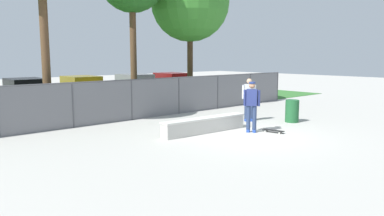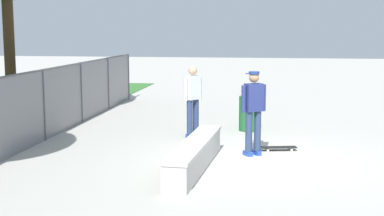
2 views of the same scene
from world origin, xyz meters
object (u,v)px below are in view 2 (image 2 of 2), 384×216
Objects in this scene: concrete_ledge at (195,155)px; trash_bin at (249,113)px; skateboarder at (253,109)px; bystander at (193,98)px; skateboard at (279,148)px.

trash_bin is at bearing -11.73° from concrete_ledge.
skateboarder is at bearing -175.94° from trash_bin.
bystander is at bearing 130.43° from trash_bin.
bystander is at bearing 9.14° from concrete_ledge.
bystander reaches higher than skateboard.
bystander reaches higher than trash_bin.
skateboarder reaches higher than concrete_ledge.
concrete_ledge is 4.34m from trash_bin.
skateboard is 0.45× the size of bystander.
bystander is 1.94× the size of trash_bin.
trash_bin is (1.17, -1.38, -0.54)m from bystander.
skateboard is at bearing -41.61° from concrete_ledge.
trash_bin is (2.37, 0.78, 0.40)m from skateboard.
skateboarder reaches higher than trash_bin.
skateboarder is 2.23× the size of skateboard.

